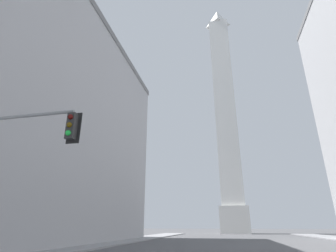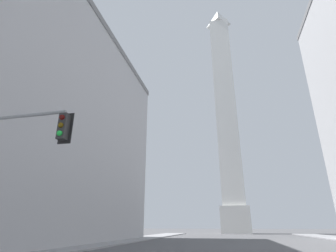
% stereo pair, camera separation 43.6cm
% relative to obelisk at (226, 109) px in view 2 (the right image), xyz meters
% --- Properties ---
extents(sidewalk_left, '(5.00, 87.45, 0.15)m').
position_rel_obelisk_xyz_m(sidewalk_left, '(-15.03, -46.64, -34.59)').
color(sidewalk_left, gray).
rests_on(sidewalk_left, ground_plane).
extents(building_left, '(23.92, 39.62, 27.26)m').
position_rel_obelisk_xyz_m(building_left, '(-27.19, -48.78, -21.03)').
color(building_left, '#9E9EA0').
rests_on(building_left, ground_plane).
extents(obelisk, '(7.38, 7.38, 72.57)m').
position_rel_obelisk_xyz_m(obelisk, '(0.00, 0.00, 0.00)').
color(obelisk, silver).
rests_on(obelisk, ground_plane).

